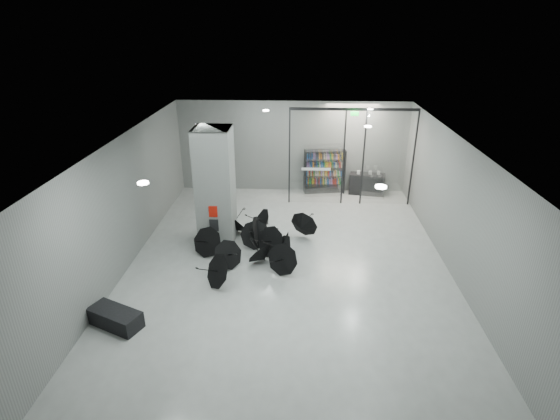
{
  "coord_description": "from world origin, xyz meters",
  "views": [
    {
      "loc": [
        0.3,
        -11.43,
        7.15
      ],
      "look_at": [
        -0.3,
        1.5,
        1.4
      ],
      "focal_mm": 27.65,
      "sensor_mm": 36.0,
      "label": 1
    }
  ],
  "objects_px": {
    "umbrella_cluster": "(256,246)",
    "shop_counter": "(367,184)",
    "bookshelf": "(324,171)",
    "column": "(215,186)",
    "bench": "(115,318)"
  },
  "relations": [
    {
      "from": "bookshelf",
      "to": "shop_counter",
      "type": "bearing_deg",
      "value": -12.87
    },
    {
      "from": "bench",
      "to": "shop_counter",
      "type": "distance_m",
      "value": 12.1
    },
    {
      "from": "bench",
      "to": "umbrella_cluster",
      "type": "distance_m",
      "value": 4.96
    },
    {
      "from": "bookshelf",
      "to": "umbrella_cluster",
      "type": "bearing_deg",
      "value": -123.02
    },
    {
      "from": "column",
      "to": "umbrella_cluster",
      "type": "height_order",
      "value": "column"
    },
    {
      "from": "column",
      "to": "shop_counter",
      "type": "bearing_deg",
      "value": 38.57
    },
    {
      "from": "bookshelf",
      "to": "bench",
      "type": "bearing_deg",
      "value": -130.51
    },
    {
      "from": "bench",
      "to": "umbrella_cluster",
      "type": "height_order",
      "value": "umbrella_cluster"
    },
    {
      "from": "column",
      "to": "bench",
      "type": "xyz_separation_m",
      "value": [
        -1.78,
        -4.77,
        -1.78
      ]
    },
    {
      "from": "shop_counter",
      "to": "umbrella_cluster",
      "type": "height_order",
      "value": "umbrella_cluster"
    },
    {
      "from": "bench",
      "to": "shop_counter",
      "type": "relative_size",
      "value": 0.91
    },
    {
      "from": "column",
      "to": "shop_counter",
      "type": "xyz_separation_m",
      "value": [
        5.82,
        4.64,
        -1.54
      ]
    },
    {
      "from": "umbrella_cluster",
      "to": "bench",
      "type": "bearing_deg",
      "value": -130.39
    },
    {
      "from": "umbrella_cluster",
      "to": "shop_counter",
      "type": "bearing_deg",
      "value": 52.12
    },
    {
      "from": "column",
      "to": "umbrella_cluster",
      "type": "distance_m",
      "value": 2.43
    }
  ]
}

